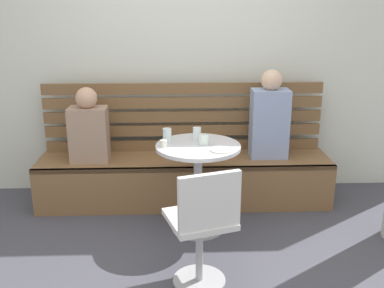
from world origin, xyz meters
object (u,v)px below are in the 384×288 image
object	(u,v)px
person_adult	(269,118)
cup_espresso_small	(164,143)
cafe_table	(198,171)
person_child_left	(89,129)
cup_glass_short	(204,140)
booth_bench	(185,180)
cup_glass_tall	(167,136)
plate_small	(221,150)
white_chair	(203,224)
cup_water_clear	(197,134)

from	to	relation	value
person_adult	cup_espresso_small	bearing A→B (deg)	-147.99
cafe_table	cup_espresso_small	xyz separation A→B (m)	(-0.27, -0.03, 0.25)
cafe_table	person_adult	world-z (taller)	person_adult
person_child_left	cup_glass_short	bearing A→B (deg)	-26.20
person_child_left	cup_espresso_small	size ratio (longest dim) A/B	12.11
cafe_table	cup_espresso_small	world-z (taller)	cup_espresso_small
cafe_table	person_adult	distance (m)	0.93
person_adult	booth_bench	bearing A→B (deg)	-177.66
cup_glass_tall	plate_small	bearing A→B (deg)	-27.90
cup_glass_tall	person_child_left	bearing A→B (deg)	148.03
booth_bench	person_child_left	world-z (taller)	person_child_left
white_chair	plate_small	xyz separation A→B (m)	(0.18, 0.66, 0.28)
white_chair	person_adult	size ratio (longest dim) A/B	1.04
cafe_table	person_child_left	xyz separation A→B (m)	(-0.96, 0.51, 0.22)
cup_espresso_small	plate_small	distance (m)	0.46
cafe_table	white_chair	xyz separation A→B (m)	(-0.01, -0.81, -0.05)
person_child_left	plate_small	xyz separation A→B (m)	(1.12, -0.66, 0.01)
white_chair	cup_glass_tall	xyz separation A→B (m)	(-0.24, 0.88, 0.34)
cup_water_clear	cup_espresso_small	world-z (taller)	cup_water_clear
booth_bench	cafe_table	xyz separation A→B (m)	(0.10, -0.53, 0.30)
booth_bench	cup_glass_short	bearing A→B (deg)	-74.42
person_child_left	cafe_table	bearing A→B (deg)	-28.00
cup_glass_short	plate_small	world-z (taller)	cup_glass_short
booth_bench	cup_water_clear	world-z (taller)	cup_water_clear
person_child_left	cup_espresso_small	bearing A→B (deg)	-38.50
cup_glass_tall	plate_small	size ratio (longest dim) A/B	0.71
booth_bench	person_adult	bearing A→B (deg)	2.34
person_child_left	cup_water_clear	bearing A→B (deg)	-22.02
person_adult	cup_glass_short	bearing A→B (deg)	-139.30
cup_glass_short	plate_small	xyz separation A→B (m)	(0.12, -0.17, -0.03)
cup_espresso_small	plate_small	bearing A→B (deg)	-15.11
cup_water_clear	cup_espresso_small	size ratio (longest dim) A/B	1.96
cafe_table	cup_glass_tall	distance (m)	0.38
person_child_left	cup_glass_tall	xyz separation A→B (m)	(0.71, -0.44, 0.06)
cafe_table	plate_small	bearing A→B (deg)	-42.54
person_adult	white_chair	bearing A→B (deg)	-116.86
cafe_table	cup_glass_tall	size ratio (longest dim) A/B	6.17
cup_water_clear	cup_glass_short	bearing A→B (deg)	-65.13
person_adult	cup_water_clear	bearing A→B (deg)	-147.33
cup_glass_short	cup_glass_tall	world-z (taller)	cup_glass_tall
white_chair	cup_espresso_small	bearing A→B (deg)	108.71
cup_glass_short	booth_bench	bearing A→B (deg)	105.58
cup_glass_short	plate_small	size ratio (longest dim) A/B	0.47
person_child_left	cup_espresso_small	world-z (taller)	person_child_left
plate_small	cup_water_clear	bearing A→B (deg)	121.69
person_adult	plate_small	bearing A→B (deg)	-125.82
person_adult	cup_glass_short	distance (m)	0.84
booth_bench	cup_espresso_small	size ratio (longest dim) A/B	48.21
cup_glass_tall	cup_glass_short	bearing A→B (deg)	-9.79
white_chair	cafe_table	bearing A→B (deg)	89.27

